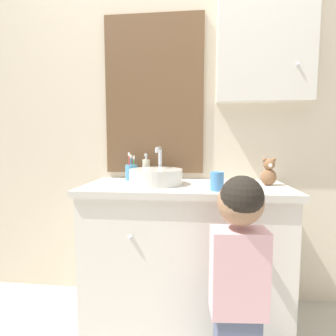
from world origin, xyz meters
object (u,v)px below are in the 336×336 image
child_figure (239,263)px  drinking_cup (217,181)px  soap_dispenser (146,169)px  sink_basin (156,176)px  teddy_bear (269,172)px  toothbrush_holder (131,172)px

child_figure → drinking_cup: child_figure is taller
soap_dispenser → child_figure: (0.50, -0.61, -0.32)m
soap_dispenser → drinking_cup: bearing=-39.7°
sink_basin → child_figure: (0.40, -0.43, -0.30)m
sink_basin → teddy_bear: (0.63, 0.02, 0.03)m
child_figure → teddy_bear: size_ratio=5.89×
sink_basin → drinking_cup: (0.33, -0.17, -0.00)m
soap_dispenser → teddy_bear: size_ratio=1.08×
child_figure → sink_basin: bearing=133.1°
toothbrush_holder → drinking_cup: size_ratio=1.87×
drinking_cup → soap_dispenser: bearing=140.3°
sink_basin → teddy_bear: size_ratio=2.27×
soap_dispenser → toothbrush_holder: bearing=-154.5°
teddy_bear → drinking_cup: size_ratio=1.64×
sink_basin → teddy_bear: 0.63m
sink_basin → soap_dispenser: bearing=117.2°
toothbrush_holder → teddy_bear: bearing=-8.2°
child_figure → teddy_bear: 0.60m
child_figure → drinking_cup: 0.40m
sink_basin → child_figure: sink_basin is taller
drinking_cup → sink_basin: bearing=152.7°
soap_dispenser → drinking_cup: 0.55m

